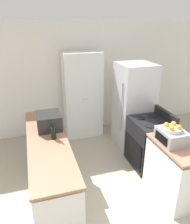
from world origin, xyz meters
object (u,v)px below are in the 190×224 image
Objects in this scene: stove at (149,143)px; microwave at (49,121)px; pantry_cabinet at (82,95)px; refrigerator at (133,107)px; wine_bottle at (54,133)px; fruit_bowl at (172,128)px; toaster_oven at (171,136)px.

microwave is (-1.78, 0.26, 0.58)m from stove.
pantry_cabinet reaches higher than stove.
refrigerator is 1.88m from microwave.
pantry_cabinet is 1.91m from wine_bottle.
stove is at bearing -8.39° from microwave.
wine_bottle is 1.75m from fruit_bowl.
refrigerator is (0.02, 0.76, 0.44)m from stove.
refrigerator is 1.99m from wine_bottle.
pantry_cabinet is 1.83× the size of stove.
refrigerator is 1.55m from fruit_bowl.
fruit_bowl is at bearing -95.95° from refrigerator.
fruit_bowl is at bearing -31.66° from microwave.
microwave is (-1.80, -0.50, 0.14)m from refrigerator.
toaster_oven is at bearing -99.38° from stove.
pantry_cabinet is 1.60m from microwave.
pantry_cabinet is at bearing 107.95° from toaster_oven.
microwave reaches higher than toaster_oven.
toaster_oven is at bearing -31.34° from microwave.
pantry_cabinet is at bearing 55.64° from microwave.
toaster_oven is (0.75, -2.33, 0.04)m from pantry_cabinet.
stove is (0.88, -1.58, -0.52)m from pantry_cabinet.
wine_bottle is at bearing 158.71° from fruit_bowl.
wine_bottle is 0.66× the size of toaster_oven.
wine_bottle is at bearing 159.02° from toaster_oven.
refrigerator is (0.90, -0.82, -0.08)m from pantry_cabinet.
pantry_cabinet is 4.66× the size of toaster_oven.
wine_bottle is (-0.88, -1.70, 0.04)m from pantry_cabinet.
refrigerator reaches higher than toaster_oven.
fruit_bowl reaches higher than toaster_oven.
pantry_cabinet reaches higher than wine_bottle.
microwave is 0.38m from wine_bottle.
microwave is 1.65× the size of fruit_bowl.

